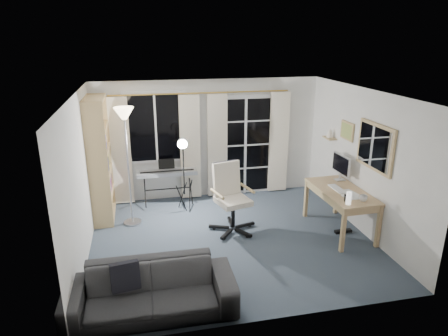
# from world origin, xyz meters

# --- Properties ---
(floor) EXTENTS (4.50, 4.00, 0.02)m
(floor) POSITION_xyz_m (0.00, 0.00, -0.01)
(floor) COLOR #3A4655
(floor) RESTS_ON ground
(window) EXTENTS (1.20, 0.08, 1.40)m
(window) POSITION_xyz_m (-1.05, 1.97, 1.50)
(window) COLOR white
(window) RESTS_ON floor
(french_door) EXTENTS (1.32, 0.09, 2.11)m
(french_door) POSITION_xyz_m (0.75, 1.97, 1.03)
(french_door) COLOR white
(french_door) RESTS_ON floor
(curtains) EXTENTS (3.60, 0.07, 2.13)m
(curtains) POSITION_xyz_m (-0.14, 1.88, 1.09)
(curtains) COLOR gold
(curtains) RESTS_ON floor
(bookshelf) EXTENTS (0.36, 1.03, 2.21)m
(bookshelf) POSITION_xyz_m (-2.13, 1.34, 1.05)
(bookshelf) COLOR tan
(bookshelf) RESTS_ON floor
(torchiere_lamp) EXTENTS (0.44, 0.44, 2.09)m
(torchiere_lamp) POSITION_xyz_m (-1.59, 0.95, 1.68)
(torchiere_lamp) COLOR #B2B2B7
(torchiere_lamp) RESTS_ON floor
(keyboard_piano) EXTENTS (1.16, 0.56, 0.84)m
(keyboard_piano) POSITION_xyz_m (-0.89, 1.70, 0.64)
(keyboard_piano) COLOR black
(keyboard_piano) RESTS_ON floor
(studio_light) EXTENTS (0.30, 0.30, 1.47)m
(studio_light) POSITION_xyz_m (-0.61, 1.27, 1.18)
(studio_light) COLOR black
(studio_light) RESTS_ON floor
(office_chair) EXTENTS (0.82, 0.79, 1.18)m
(office_chair) POSITION_xyz_m (0.07, 0.42, 0.69)
(office_chair) COLOR black
(office_chair) RESTS_ON floor
(desk) EXTENTS (0.74, 1.42, 0.75)m
(desk) POSITION_xyz_m (1.88, -0.08, 0.65)
(desk) COLOR tan
(desk) RESTS_ON floor
(monitor) EXTENTS (0.18, 0.54, 0.47)m
(monitor) POSITION_xyz_m (2.08, 0.37, 1.03)
(monitor) COLOR silver
(monitor) RESTS_ON desk
(desk_clutter) EXTENTS (0.43, 0.85, 0.95)m
(desk_clutter) POSITION_xyz_m (1.82, -0.31, 0.59)
(desk_clutter) COLOR white
(desk_clutter) RESTS_ON desk
(mug) EXTENTS (0.13, 0.10, 0.12)m
(mug) POSITION_xyz_m (1.98, -0.58, 0.81)
(mug) COLOR silver
(mug) RESTS_ON desk
(wall_mirror) EXTENTS (0.04, 0.94, 0.74)m
(wall_mirror) POSITION_xyz_m (2.22, -0.35, 1.55)
(wall_mirror) COLOR tan
(wall_mirror) RESTS_ON floor
(framed_print) EXTENTS (0.03, 0.42, 0.32)m
(framed_print) POSITION_xyz_m (2.23, 0.55, 1.60)
(framed_print) COLOR tan
(framed_print) RESTS_ON floor
(wall_shelf) EXTENTS (0.16, 0.30, 0.18)m
(wall_shelf) POSITION_xyz_m (2.16, 1.05, 1.41)
(wall_shelf) COLOR tan
(wall_shelf) RESTS_ON floor
(sofa) EXTENTS (2.04, 0.62, 0.79)m
(sofa) POSITION_xyz_m (-1.35, -1.55, 0.40)
(sofa) COLOR #2A2A2C
(sofa) RESTS_ON floor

